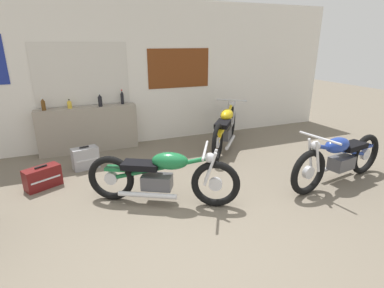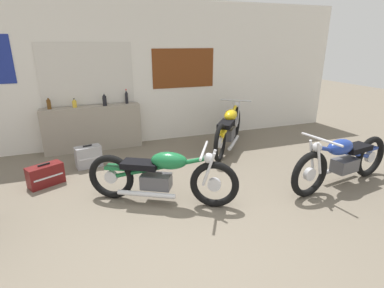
{
  "view_description": "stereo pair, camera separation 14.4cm",
  "coord_description": "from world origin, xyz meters",
  "px_view_note": "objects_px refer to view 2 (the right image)",
  "views": [
    {
      "loc": [
        -0.83,
        -2.36,
        2.02
      ],
      "look_at": [
        0.63,
        1.2,
        0.7
      ],
      "focal_mm": 28.0,
      "sensor_mm": 36.0,
      "label": 1
    },
    {
      "loc": [
        -0.69,
        -2.42,
        2.02
      ],
      "look_at": [
        0.63,
        1.2,
        0.7
      ],
      "focal_mm": 28.0,
      "sensor_mm": 36.0,
      "label": 2
    }
  ],
  "objects_px": {
    "motorcycle_green": "(161,175)",
    "hard_case_silver": "(89,157)",
    "motorcycle_blue": "(343,160)",
    "bottle_left_center": "(74,103)",
    "hard_case_darkred": "(46,175)",
    "bottle_right_center": "(127,97)",
    "bottle_leftmost": "(49,104)",
    "motorcycle_yellow": "(229,127)",
    "bottle_center": "(105,100)"
  },
  "relations": [
    {
      "from": "bottle_right_center",
      "to": "hard_case_silver",
      "type": "relative_size",
      "value": 0.63
    },
    {
      "from": "motorcycle_green",
      "to": "motorcycle_blue",
      "type": "distance_m",
      "value": 2.62
    },
    {
      "from": "motorcycle_blue",
      "to": "hard_case_darkred",
      "type": "height_order",
      "value": "motorcycle_blue"
    },
    {
      "from": "hard_case_silver",
      "to": "bottle_center",
      "type": "bearing_deg",
      "value": 64.81
    },
    {
      "from": "hard_case_silver",
      "to": "hard_case_darkred",
      "type": "bearing_deg",
      "value": -141.41
    },
    {
      "from": "bottle_leftmost",
      "to": "bottle_right_center",
      "type": "bearing_deg",
      "value": 1.83
    },
    {
      "from": "motorcycle_blue",
      "to": "hard_case_silver",
      "type": "distance_m",
      "value": 3.99
    },
    {
      "from": "motorcycle_green",
      "to": "hard_case_silver",
      "type": "relative_size",
      "value": 4.0
    },
    {
      "from": "bottle_center",
      "to": "motorcycle_blue",
      "type": "height_order",
      "value": "bottle_center"
    },
    {
      "from": "bottle_leftmost",
      "to": "hard_case_silver",
      "type": "height_order",
      "value": "bottle_leftmost"
    },
    {
      "from": "bottle_right_center",
      "to": "hard_case_darkred",
      "type": "height_order",
      "value": "bottle_right_center"
    },
    {
      "from": "bottle_center",
      "to": "hard_case_darkred",
      "type": "distance_m",
      "value": 1.88
    },
    {
      "from": "bottle_right_center",
      "to": "motorcycle_blue",
      "type": "height_order",
      "value": "bottle_right_center"
    },
    {
      "from": "hard_case_silver",
      "to": "motorcycle_blue",
      "type": "bearing_deg",
      "value": -30.07
    },
    {
      "from": "bottle_left_center",
      "to": "hard_case_darkred",
      "type": "distance_m",
      "value": 1.66
    },
    {
      "from": "bottle_right_center",
      "to": "motorcycle_green",
      "type": "bearing_deg",
      "value": -89.32
    },
    {
      "from": "bottle_leftmost",
      "to": "motorcycle_yellow",
      "type": "xyz_separation_m",
      "value": [
        3.21,
        -0.85,
        -0.54
      ]
    },
    {
      "from": "bottle_center",
      "to": "motorcycle_green",
      "type": "relative_size",
      "value": 0.14
    },
    {
      "from": "bottle_leftmost",
      "to": "motorcycle_blue",
      "type": "xyz_separation_m",
      "value": [
        4.02,
        -2.88,
        -0.56
      ]
    },
    {
      "from": "bottle_leftmost",
      "to": "hard_case_silver",
      "type": "xyz_separation_m",
      "value": [
        0.57,
        -0.88,
        -0.78
      ]
    },
    {
      "from": "hard_case_darkred",
      "to": "motorcycle_blue",
      "type": "bearing_deg",
      "value": -20.2
    },
    {
      "from": "motorcycle_yellow",
      "to": "motorcycle_blue",
      "type": "relative_size",
      "value": 0.85
    },
    {
      "from": "motorcycle_green",
      "to": "bottle_left_center",
      "type": "bearing_deg",
      "value": 111.97
    },
    {
      "from": "bottle_leftmost",
      "to": "bottle_left_center",
      "type": "distance_m",
      "value": 0.43
    },
    {
      "from": "bottle_leftmost",
      "to": "bottle_right_center",
      "type": "distance_m",
      "value": 1.4
    },
    {
      "from": "bottle_right_center",
      "to": "motorcycle_yellow",
      "type": "xyz_separation_m",
      "value": [
        1.82,
        -0.89,
        -0.56
      ]
    },
    {
      "from": "bottle_left_center",
      "to": "bottle_center",
      "type": "bearing_deg",
      "value": -4.21
    },
    {
      "from": "bottle_left_center",
      "to": "bottle_leftmost",
      "type": "bearing_deg",
      "value": -178.59
    },
    {
      "from": "bottle_left_center",
      "to": "motorcycle_yellow",
      "type": "relative_size",
      "value": 0.1
    },
    {
      "from": "motorcycle_blue",
      "to": "hard_case_silver",
      "type": "height_order",
      "value": "motorcycle_blue"
    },
    {
      "from": "bottle_left_center",
      "to": "hard_case_silver",
      "type": "distance_m",
      "value": 1.17
    },
    {
      "from": "bottle_right_center",
      "to": "motorcycle_blue",
      "type": "distance_m",
      "value": 3.97
    },
    {
      "from": "bottle_right_center",
      "to": "hard_case_silver",
      "type": "bearing_deg",
      "value": -131.76
    },
    {
      "from": "motorcycle_yellow",
      "to": "bottle_left_center",
      "type": "bearing_deg",
      "value": 162.85
    },
    {
      "from": "bottle_leftmost",
      "to": "bottle_left_center",
      "type": "height_order",
      "value": "bottle_leftmost"
    },
    {
      "from": "motorcycle_yellow",
      "to": "motorcycle_green",
      "type": "height_order",
      "value": "motorcycle_yellow"
    },
    {
      "from": "hard_case_darkred",
      "to": "hard_case_silver",
      "type": "bearing_deg",
      "value": 38.59
    },
    {
      "from": "bottle_left_center",
      "to": "motorcycle_blue",
      "type": "bearing_deg",
      "value": -38.84
    },
    {
      "from": "bottle_leftmost",
      "to": "bottle_left_center",
      "type": "xyz_separation_m",
      "value": [
        0.43,
        0.01,
        -0.03
      ]
    },
    {
      "from": "motorcycle_yellow",
      "to": "hard_case_darkred",
      "type": "xyz_separation_m",
      "value": [
        -3.27,
        -0.53,
        -0.27
      ]
    },
    {
      "from": "bottle_center",
      "to": "motorcycle_blue",
      "type": "bearing_deg",
      "value": -43.07
    },
    {
      "from": "bottle_leftmost",
      "to": "bottle_right_center",
      "type": "height_order",
      "value": "bottle_right_center"
    },
    {
      "from": "bottle_leftmost",
      "to": "hard_case_darkred",
      "type": "bearing_deg",
      "value": -92.26
    },
    {
      "from": "motorcycle_green",
      "to": "hard_case_darkred",
      "type": "xyz_separation_m",
      "value": [
        -1.48,
        1.08,
        -0.23
      ]
    },
    {
      "from": "bottle_leftmost",
      "to": "motorcycle_yellow",
      "type": "bearing_deg",
      "value": -14.78
    },
    {
      "from": "motorcycle_green",
      "to": "motorcycle_blue",
      "type": "height_order",
      "value": "motorcycle_blue"
    },
    {
      "from": "motorcycle_blue",
      "to": "bottle_center",
      "type": "bearing_deg",
      "value": 136.93
    },
    {
      "from": "motorcycle_blue",
      "to": "hard_case_darkred",
      "type": "bearing_deg",
      "value": 159.8
    },
    {
      "from": "bottle_center",
      "to": "bottle_right_center",
      "type": "distance_m",
      "value": 0.43
    },
    {
      "from": "bottle_left_center",
      "to": "hard_case_silver",
      "type": "relative_size",
      "value": 0.37
    }
  ]
}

